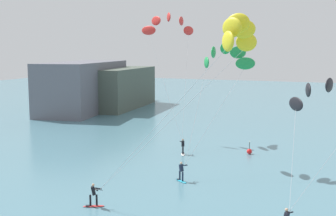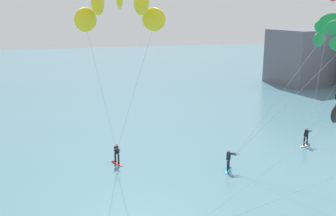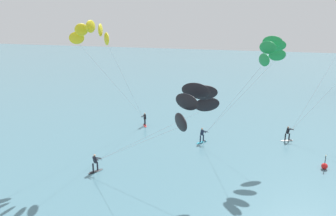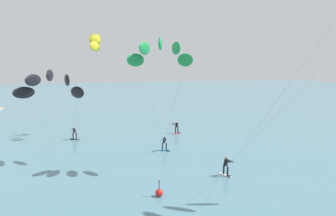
% 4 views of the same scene
% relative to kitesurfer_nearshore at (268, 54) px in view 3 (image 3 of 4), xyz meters
% --- Properties ---
extents(kitesurfer_nearshore, '(8.51, 5.48, 11.63)m').
position_rel_kitesurfer_nearshore_xyz_m(kitesurfer_nearshore, '(0.00, 0.00, 0.00)').
color(kitesurfer_nearshore, '#23ADD1').
rests_on(kitesurfer_nearshore, ground).
extents(kitesurfer_far_out, '(4.32, 11.85, 12.99)m').
position_rel_kitesurfer_nearshore_xyz_m(kitesurfer_far_out, '(-15.09, -4.36, 1.33)').
color(kitesurfer_far_out, red).
rests_on(kitesurfer_far_out, ground).
extents(kitesurfer_downwind, '(11.13, 6.50, 8.88)m').
position_rel_kitesurfer_nearshore_xyz_m(kitesurfer_downwind, '(-5.04, -9.37, -2.72)').
color(kitesurfer_downwind, '#333338').
rests_on(kitesurfer_downwind, ground).
extents(marker_buoy, '(0.56, 0.56, 1.38)m').
position_rel_kitesurfer_nearshore_xyz_m(marker_buoy, '(5.62, -1.41, -9.70)').
color(marker_buoy, red).
rests_on(marker_buoy, ground).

